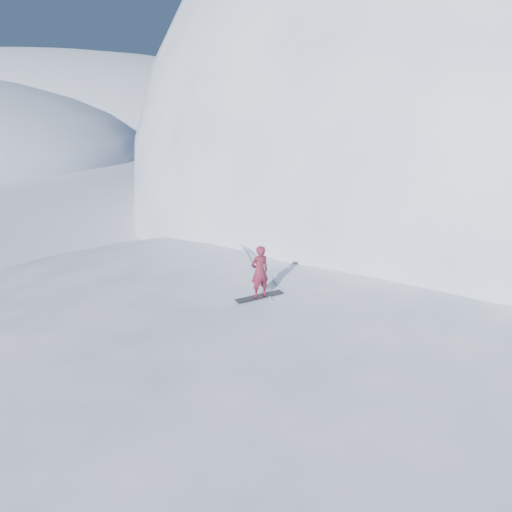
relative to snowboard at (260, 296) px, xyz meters
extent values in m
plane|color=white|center=(0.74, -3.11, -2.41)|extent=(400.00, 400.00, 0.00)
ellipsoid|color=white|center=(1.74, -0.11, -2.41)|extent=(36.00, 28.00, 4.80)
ellipsoid|color=white|center=(22.74, 22.89, -2.41)|extent=(60.00, 56.00, 56.00)
ellipsoid|color=white|center=(10.74, 16.89, -2.41)|extent=(28.00, 24.00, 18.00)
ellipsoid|color=white|center=(-39.26, 106.89, -2.41)|extent=(140.00, 90.00, 36.00)
ellipsoid|color=white|center=(-3.26, -5.11, -2.41)|extent=(6.00, 5.40, 0.80)
ellipsoid|color=white|center=(-1.26, 2.89, -2.41)|extent=(7.00, 6.30, 1.00)
ellipsoid|color=white|center=(7.74, 0.89, -2.41)|extent=(4.00, 3.60, 0.60)
cube|color=black|center=(0.00, 0.00, 0.00)|extent=(1.70, 0.90, 0.03)
imported|color=maroon|center=(0.00, 0.00, 0.90)|extent=(0.76, 0.63, 1.78)
cube|color=silver|center=(0.12, 2.54, 0.01)|extent=(0.55, 5.98, 0.04)
cube|color=silver|center=(0.51, 2.54, 0.01)|extent=(1.04, 5.93, 0.04)
camera|label=1|loc=(-1.81, -13.82, 6.52)|focal=32.00mm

